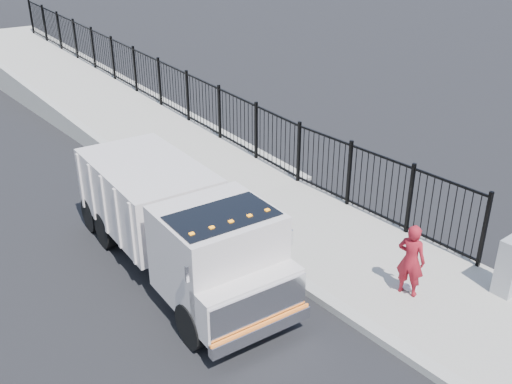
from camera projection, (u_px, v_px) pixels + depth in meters
ground at (302, 287)px, 12.32m from camera, size 120.00×120.00×0.00m
sidewalk at (434, 294)px, 11.98m from camera, size 3.55×12.00×0.12m
curb at (373, 331)px, 10.88m from camera, size 0.30×12.00×0.16m
ramp at (87, 103)px, 24.80m from camera, size 3.95×24.06×3.19m
iron_fence at (161, 97)px, 22.40m from camera, size 0.10×28.00×1.80m
truck at (177, 221)px, 12.30m from camera, size 2.68×6.87×2.30m
worker at (411, 260)px, 11.59m from camera, size 0.54×0.67×1.60m
utility_cabinet at (511, 267)px, 11.69m from camera, size 0.55×0.40×1.25m
debris at (410, 287)px, 12.04m from camera, size 0.31×0.31×0.08m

